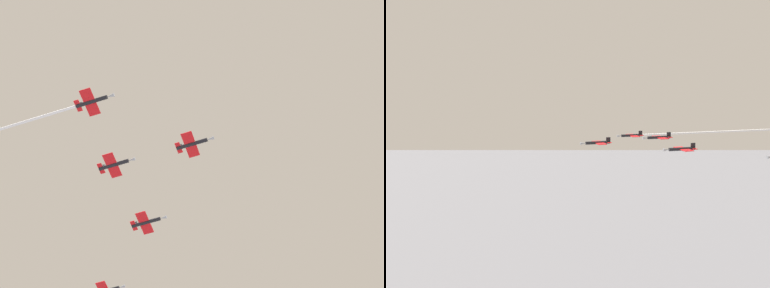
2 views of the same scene
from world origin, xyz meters
TOP-DOWN VIEW (x-y plane):
  - jet_lead at (8.53, -9.01)m, footprint 10.23×7.97m
  - jet_port_inner at (18.11, -35.45)m, footprint 10.23×7.97m
  - jet_starboard_inner at (57.89, -10.16)m, footprint 68.44×33.43m
  - jet_port_outer at (28.34, -18.28)m, footprint 10.23×7.97m

SIDE VIEW (x-z plane):
  - jet_starboard_inner at x=57.89m, z-range 158.19..160.37m
  - jet_lead at x=8.53m, z-range 159.52..161.69m
  - jet_port_inner at x=18.11m, z-range 160.03..162.20m
  - jet_port_outer at x=28.34m, z-range 160.40..162.58m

